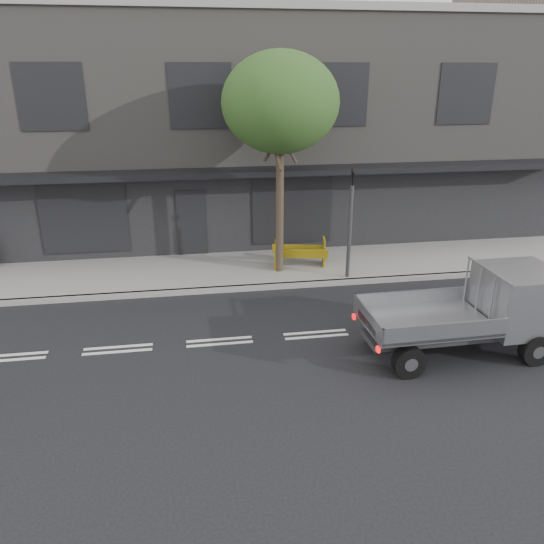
{
  "coord_description": "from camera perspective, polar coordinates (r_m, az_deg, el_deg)",
  "views": [
    {
      "loc": [
        -0.53,
        -11.46,
        6.2
      ],
      "look_at": [
        1.37,
        0.5,
        1.55
      ],
      "focal_mm": 35.0,
      "sensor_mm": 36.0,
      "label": 1
    }
  ],
  "objects": [
    {
      "name": "kerb",
      "position": [
        15.8,
        -6.4,
        -1.93
      ],
      "size": [
        32.0,
        0.2,
        0.15
      ],
      "primitive_type": "cube",
      "color": "gray",
      "rests_on": "ground"
    },
    {
      "name": "traffic_light_pole",
      "position": [
        16.2,
        8.36,
        4.48
      ],
      "size": [
        0.12,
        0.12,
        3.5
      ],
      "color": "#2D2D30",
      "rests_on": "ground"
    },
    {
      "name": "ground",
      "position": [
        13.04,
        -5.66,
        -7.49
      ],
      "size": [
        80.0,
        80.0,
        0.0
      ],
      "primitive_type": "plane",
      "color": "black",
      "rests_on": "ground"
    },
    {
      "name": "sidewalk",
      "position": [
        17.29,
        -6.69,
        0.11
      ],
      "size": [
        32.0,
        3.2,
        0.15
      ],
      "primitive_type": "cube",
      "color": "gray",
      "rests_on": "ground"
    },
    {
      "name": "street_tree",
      "position": [
        15.92,
        0.9,
        17.69
      ],
      "size": [
        3.4,
        3.4,
        6.74
      ],
      "color": "#382B21",
      "rests_on": "ground"
    },
    {
      "name": "construction_barrier",
      "position": [
        17.0,
        3.19,
        1.85
      ],
      "size": [
        1.82,
        1.01,
        0.96
      ],
      "primitive_type": null,
      "rotation": [
        0.0,
        0.0,
        -0.2
      ],
      "color": "yellow",
      "rests_on": "sidewalk"
    },
    {
      "name": "building_main",
      "position": [
        22.87,
        -7.95,
        15.29
      ],
      "size": [
        26.0,
        10.0,
        8.0
      ],
      "primitive_type": "cube",
      "color": "slate",
      "rests_on": "ground"
    },
    {
      "name": "flatbed_ute",
      "position": [
        13.26,
        23.49,
        -3.11
      ],
      "size": [
        4.47,
        1.92,
        2.06
      ],
      "rotation": [
        0.0,
        0.0,
        0.02
      ],
      "color": "black",
      "rests_on": "ground"
    }
  ]
}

